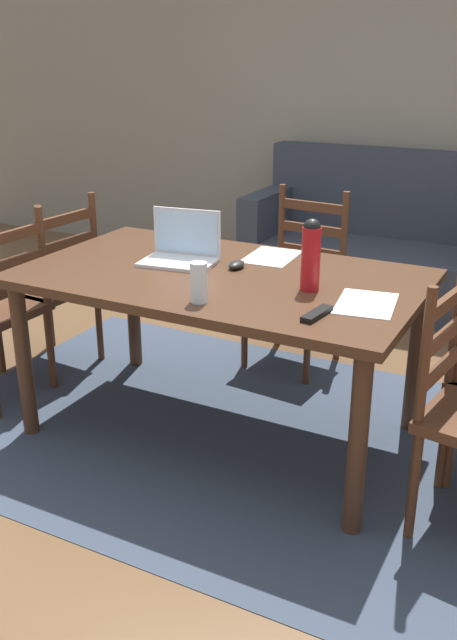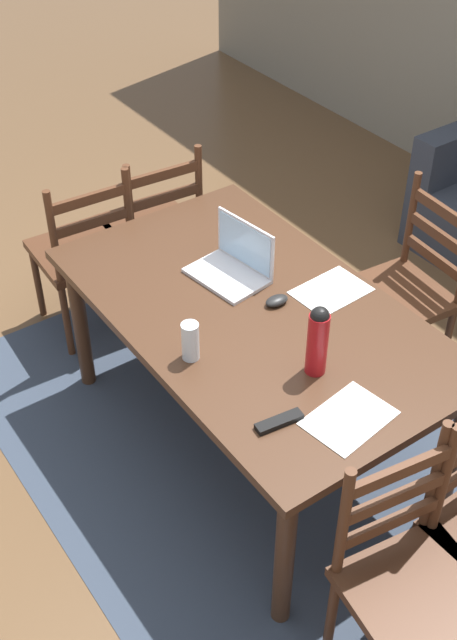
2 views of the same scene
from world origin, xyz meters
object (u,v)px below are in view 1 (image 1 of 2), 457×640
at_px(chair_far_head, 297,282).
at_px(laptop, 182,249).
at_px(water_bottle, 311,253).
at_px(computer_mouse, 237,265).
at_px(tv_remote, 317,314).
at_px(couch, 383,248).
at_px(chair_left_far, 51,287).
at_px(drinking_glass, 199,282).
at_px(dining_table, 221,292).

bearing_deg(chair_far_head, laptop, -106.80).
height_order(water_bottle, computer_mouse, water_bottle).
distance_m(water_bottle, tv_remote, 0.33).
distance_m(chair_far_head, water_bottle, 1.08).
height_order(couch, tv_remote, couch).
bearing_deg(chair_left_far, drinking_glass, -24.18).
height_order(drinking_glass, computer_mouse, drinking_glass).
bearing_deg(chair_far_head, couch, 84.80).
bearing_deg(chair_left_far, computer_mouse, -5.09).
distance_m(chair_left_far, laptop, 0.97).
distance_m(chair_left_far, drinking_glass, 1.40).
bearing_deg(tv_remote, computer_mouse, -29.63).
distance_m(chair_left_far, couch, 2.33).
bearing_deg(dining_table, computer_mouse, 72.91).
distance_m(chair_left_far, tv_remote, 1.78).
relative_size(chair_far_head, chair_left_far, 1.00).
xyz_separation_m(couch, water_bottle, (0.29, -2.19, 0.55)).
relative_size(chair_left_far, tv_remote, 5.59).
relative_size(couch, drinking_glass, 11.66).
height_order(dining_table, couch, couch).
distance_m(dining_table, laptop, 0.29).
bearing_deg(water_bottle, computer_mouse, 162.21).
xyz_separation_m(drinking_glass, computer_mouse, (-0.07, 0.45, -0.06)).
height_order(laptop, tv_remote, laptop).
xyz_separation_m(chair_left_far, computer_mouse, (1.16, -0.10, 0.31)).
bearing_deg(tv_remote, chair_left_far, -9.06).
bearing_deg(laptop, water_bottle, -9.47).
bearing_deg(tv_remote, chair_far_head, -57.78).
distance_m(laptop, drinking_glass, 0.55).
relative_size(water_bottle, computer_mouse, 2.86).
xyz_separation_m(chair_far_head, computer_mouse, (0.03, -0.78, 0.31)).
height_order(chair_left_far, tv_remote, chair_left_far).
height_order(chair_left_far, drinking_glass, chair_left_far).
distance_m(chair_far_head, laptop, 0.90).
distance_m(water_bottle, computer_mouse, 0.43).
height_order(chair_left_far, water_bottle, water_bottle).
distance_m(laptop, computer_mouse, 0.27).
distance_m(couch, laptop, 2.16).
bearing_deg(water_bottle, couch, 97.64).
distance_m(dining_table, chair_far_head, 0.90).
distance_m(chair_far_head, computer_mouse, 0.84).
xyz_separation_m(laptop, drinking_glass, (0.33, -0.43, 0.02)).
distance_m(dining_table, drinking_glass, 0.40).
distance_m(computer_mouse, tv_remote, 0.65).
bearing_deg(chair_left_far, water_bottle, -8.35).
bearing_deg(chair_far_head, computer_mouse, -88.15).
bearing_deg(computer_mouse, drinking_glass, -80.49).
bearing_deg(water_bottle, drinking_glass, -134.04).
height_order(dining_table, chair_left_far, chair_left_far).
bearing_deg(couch, chair_left_far, -122.60).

